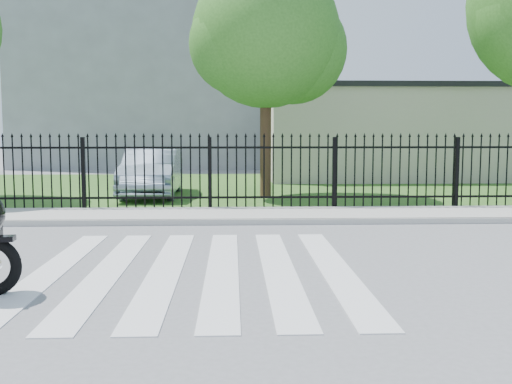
{
  "coord_description": "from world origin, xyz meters",
  "views": [
    {
      "loc": [
        0.55,
        -8.33,
        1.98
      ],
      "look_at": [
        0.92,
        1.03,
        1.0
      ],
      "focal_mm": 42.0,
      "sensor_mm": 36.0,
      "label": 1
    }
  ],
  "objects": [
    {
      "name": "ground",
      "position": [
        0.0,
        0.0,
        0.0
      ],
      "size": [
        120.0,
        120.0,
        0.0
      ],
      "primitive_type": "plane",
      "color": "slate",
      "rests_on": "ground"
    },
    {
      "name": "crosswalk",
      "position": [
        0.0,
        0.0,
        0.01
      ],
      "size": [
        5.0,
        5.5,
        0.01
      ],
      "primitive_type": null,
      "color": "silver",
      "rests_on": "ground"
    },
    {
      "name": "sidewalk",
      "position": [
        0.0,
        5.0,
        0.06
      ],
      "size": [
        40.0,
        2.0,
        0.12
      ],
      "primitive_type": "cube",
      "color": "#ADAAA3",
      "rests_on": "ground"
    },
    {
      "name": "curb",
      "position": [
        0.0,
        4.0,
        0.06
      ],
      "size": [
        40.0,
        0.12,
        0.12
      ],
      "primitive_type": "cube",
      "color": "#ADAAA3",
      "rests_on": "ground"
    },
    {
      "name": "grass_strip",
      "position": [
        0.0,
        12.0,
        0.01
      ],
      "size": [
        40.0,
        12.0,
        0.02
      ],
      "primitive_type": "cube",
      "color": "#29511C",
      "rests_on": "ground"
    },
    {
      "name": "iron_fence",
      "position": [
        0.0,
        6.0,
        0.9
      ],
      "size": [
        26.0,
        0.04,
        1.8
      ],
      "color": "black",
      "rests_on": "ground"
    },
    {
      "name": "tree_mid",
      "position": [
        1.5,
        9.0,
        4.67
      ],
      "size": [
        4.2,
        4.2,
        6.78
      ],
      "color": "#382316",
      "rests_on": "ground"
    },
    {
      "name": "building_low",
      "position": [
        7.0,
        16.0,
        1.75
      ],
      "size": [
        10.0,
        6.0,
        3.5
      ],
      "primitive_type": "cube",
      "color": "#BBB09C",
      "rests_on": "ground"
    },
    {
      "name": "building_low_roof",
      "position": [
        7.0,
        16.0,
        3.6
      ],
      "size": [
        10.2,
        6.2,
        0.2
      ],
      "primitive_type": "cube",
      "color": "black",
      "rests_on": "building_low"
    },
    {
      "name": "building_tall",
      "position": [
        -3.0,
        26.0,
        6.0
      ],
      "size": [
        15.0,
        10.0,
        12.0
      ],
      "primitive_type": "cube",
      "color": "#95989D",
      "rests_on": "ground"
    },
    {
      "name": "parked_car",
      "position": [
        -1.83,
        9.35,
        0.73
      ],
      "size": [
        1.57,
        4.34,
        1.42
      ],
      "primitive_type": "imported",
      "rotation": [
        0.0,
        0.0,
        0.02
      ],
      "color": "#96A7BC",
      "rests_on": "grass_strip"
    }
  ]
}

